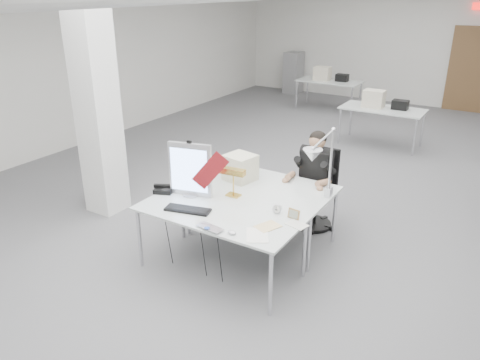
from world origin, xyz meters
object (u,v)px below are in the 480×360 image
at_px(monitor, 190,170).
at_px(architect_lamp, 322,167).
at_px(desk_main, 220,212).
at_px(desk_phone, 164,190).
at_px(beige_monitor, 240,168).
at_px(office_chair, 316,191).
at_px(bankers_lamp, 233,182).
at_px(laptop, 207,230).
at_px(seated_person, 316,165).

height_order(monitor, architect_lamp, architect_lamp).
distance_m(desk_main, desk_phone, 0.86).
bearing_deg(architect_lamp, beige_monitor, 153.45).
relative_size(desk_phone, beige_monitor, 0.62).
distance_m(office_chair, bankers_lamp, 1.33).
height_order(laptop, beige_monitor, beige_monitor).
distance_m(office_chair, monitor, 1.78).
relative_size(monitor, beige_monitor, 1.84).
height_order(desk_main, office_chair, office_chair).
xyz_separation_m(seated_person, bankers_lamp, (-0.55, -1.09, 0.02)).
relative_size(monitor, desk_phone, 2.98).
height_order(desk_phone, architect_lamp, architect_lamp).
height_order(office_chair, bankers_lamp, bankers_lamp).
bearing_deg(laptop, desk_phone, 160.52).
distance_m(monitor, beige_monitor, 0.75).
xyz_separation_m(office_chair, architect_lamp, (0.39, -0.83, 0.69)).
bearing_deg(office_chair, laptop, -99.39).
relative_size(desk_main, seated_person, 2.02).
distance_m(seated_person, monitor, 1.66).
bearing_deg(laptop, desk_main, 114.98).
xyz_separation_m(desk_phone, beige_monitor, (0.57, 0.79, 0.14)).
xyz_separation_m(seated_person, monitor, (-0.99, -1.32, 0.17)).
bearing_deg(desk_main, desk_phone, 174.22).
bearing_deg(laptop, office_chair, 88.28).
xyz_separation_m(office_chair, monitor, (-0.99, -1.37, 0.56)).
height_order(desk_main, beige_monitor, beige_monitor).
bearing_deg(laptop, bankers_lamp, 112.59).
distance_m(monitor, desk_phone, 0.45).
bearing_deg(bankers_lamp, laptop, -80.98).
bearing_deg(architect_lamp, monitor, -177.42).
height_order(desk_main, bankers_lamp, bankers_lamp).
bearing_deg(seated_person, desk_phone, -132.58).
relative_size(laptop, bankers_lamp, 0.86).
relative_size(seated_person, bankers_lamp, 2.63).
bearing_deg(beige_monitor, architect_lamp, 3.47).
relative_size(beige_monitor, architect_lamp, 0.38).
distance_m(office_chair, laptop, 2.02).
relative_size(desk_main, desk_phone, 8.50).
relative_size(office_chair, beige_monitor, 2.99).
bearing_deg(desk_main, monitor, 160.49).
distance_m(office_chair, beige_monitor, 1.09).
height_order(desk_main, seated_person, seated_person).
height_order(laptop, desk_phone, desk_phone).
height_order(desk_main, monitor, monitor).
bearing_deg(beige_monitor, desk_main, -61.10).
bearing_deg(laptop, monitor, 144.99).
bearing_deg(office_chair, architect_lamp, -64.77).
distance_m(seated_person, beige_monitor, 0.97).
xyz_separation_m(desk_main, seated_person, (0.46, 1.51, 0.16)).
bearing_deg(beige_monitor, monitor, -98.07).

